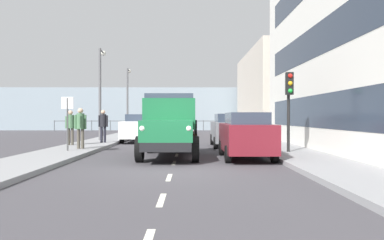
{
  "coord_description": "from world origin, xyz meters",
  "views": [
    {
      "loc": [
        -0.53,
        10.85,
        1.56
      ],
      "look_at": [
        -0.66,
        -9.47,
        1.39
      ],
      "focal_mm": 33.73,
      "sensor_mm": 36.0,
      "label": 1
    }
  ],
  "objects_px": {
    "car_red_oppositeside_2": "(156,124)",
    "pedestrian_strolling": "(103,123)",
    "car_maroon_kerbside_near": "(246,135)",
    "pedestrian_with_bag": "(80,125)",
    "lamp_post_far": "(128,94)",
    "car_grey_kerbside_1": "(230,130)",
    "car_white_oppositeside_0": "(140,128)",
    "lamp_post_promenade": "(101,85)",
    "truck_vintage_green": "(170,127)",
    "traffic_light_near": "(289,94)",
    "car_teal_oppositeside_1": "(150,125)",
    "pedestrian_couple_b": "(71,125)",
    "street_sign": "(67,114)"
  },
  "relations": [
    {
      "from": "car_maroon_kerbside_near",
      "to": "pedestrian_with_bag",
      "type": "xyz_separation_m",
      "value": [
        6.94,
        -2.68,
        0.33
      ]
    },
    {
      "from": "car_white_oppositeside_0",
      "to": "car_red_oppositeside_2",
      "type": "relative_size",
      "value": 1.05
    },
    {
      "from": "car_white_oppositeside_0",
      "to": "pedestrian_with_bag",
      "type": "bearing_deg",
      "value": 75.25
    },
    {
      "from": "pedestrian_couple_b",
      "to": "pedestrian_strolling",
      "type": "distance_m",
      "value": 2.16
    },
    {
      "from": "car_maroon_kerbside_near",
      "to": "car_grey_kerbside_1",
      "type": "distance_m",
      "value": 5.36
    },
    {
      "from": "pedestrian_couple_b",
      "to": "car_maroon_kerbside_near",
      "type": "bearing_deg",
      "value": 149.65
    },
    {
      "from": "car_white_oppositeside_0",
      "to": "pedestrian_couple_b",
      "type": "bearing_deg",
      "value": 57.74
    },
    {
      "from": "pedestrian_couple_b",
      "to": "lamp_post_far",
      "type": "relative_size",
      "value": 0.31
    },
    {
      "from": "lamp_post_far",
      "to": "street_sign",
      "type": "relative_size",
      "value": 2.48
    },
    {
      "from": "car_white_oppositeside_0",
      "to": "lamp_post_promenade",
      "type": "xyz_separation_m",
      "value": [
        2.28,
        0.6,
        2.63
      ]
    },
    {
      "from": "pedestrian_couple_b",
      "to": "traffic_light_near",
      "type": "bearing_deg",
      "value": 160.07
    },
    {
      "from": "pedestrian_with_bag",
      "to": "lamp_post_promenade",
      "type": "relative_size",
      "value": 0.32
    },
    {
      "from": "pedestrian_strolling",
      "to": "street_sign",
      "type": "bearing_deg",
      "value": 86.0
    },
    {
      "from": "car_grey_kerbside_1",
      "to": "traffic_light_near",
      "type": "xyz_separation_m",
      "value": [
        -1.92,
        4.26,
        1.58
      ]
    },
    {
      "from": "lamp_post_promenade",
      "to": "traffic_light_near",
      "type": "bearing_deg",
      "value": 141.45
    },
    {
      "from": "pedestrian_couple_b",
      "to": "lamp_post_promenade",
      "type": "height_order",
      "value": "lamp_post_promenade"
    },
    {
      "from": "car_maroon_kerbside_near",
      "to": "truck_vintage_green",
      "type": "bearing_deg",
      "value": -7.19
    },
    {
      "from": "lamp_post_promenade",
      "to": "lamp_post_far",
      "type": "bearing_deg",
      "value": -90.64
    },
    {
      "from": "truck_vintage_green",
      "to": "pedestrian_couple_b",
      "type": "relative_size",
      "value": 3.24
    },
    {
      "from": "car_teal_oppositeside_1",
      "to": "car_red_oppositeside_2",
      "type": "relative_size",
      "value": 0.94
    },
    {
      "from": "truck_vintage_green",
      "to": "pedestrian_strolling",
      "type": "relative_size",
      "value": 3.14
    },
    {
      "from": "pedestrian_strolling",
      "to": "pedestrian_with_bag",
      "type": "bearing_deg",
      "value": 88.7
    },
    {
      "from": "traffic_light_near",
      "to": "lamp_post_promenade",
      "type": "height_order",
      "value": "lamp_post_promenade"
    },
    {
      "from": "car_red_oppositeside_2",
      "to": "pedestrian_couple_b",
      "type": "xyz_separation_m",
      "value": [
        2.83,
        15.42,
        0.28
      ]
    },
    {
      "from": "truck_vintage_green",
      "to": "car_grey_kerbside_1",
      "type": "relative_size",
      "value": 1.31
    },
    {
      "from": "pedestrian_strolling",
      "to": "lamp_post_far",
      "type": "height_order",
      "value": "lamp_post_far"
    },
    {
      "from": "car_teal_oppositeside_1",
      "to": "traffic_light_near",
      "type": "relative_size",
      "value": 1.29
    },
    {
      "from": "car_grey_kerbside_1",
      "to": "traffic_light_near",
      "type": "height_order",
      "value": "traffic_light_near"
    },
    {
      "from": "truck_vintage_green",
      "to": "traffic_light_near",
      "type": "bearing_deg",
      "value": -171.16
    },
    {
      "from": "car_maroon_kerbside_near",
      "to": "street_sign",
      "type": "xyz_separation_m",
      "value": [
        7.19,
        -1.71,
        0.79
      ]
    },
    {
      "from": "car_grey_kerbside_1",
      "to": "truck_vintage_green",
      "type": "bearing_deg",
      "value": 60.35
    },
    {
      "from": "truck_vintage_green",
      "to": "pedestrian_with_bag",
      "type": "distance_m",
      "value": 4.71
    },
    {
      "from": "car_maroon_kerbside_near",
      "to": "traffic_light_near",
      "type": "xyz_separation_m",
      "value": [
        -1.92,
        -1.1,
        1.58
      ]
    },
    {
      "from": "car_grey_kerbside_1",
      "to": "car_teal_oppositeside_1",
      "type": "relative_size",
      "value": 1.04
    },
    {
      "from": "lamp_post_far",
      "to": "truck_vintage_green",
      "type": "bearing_deg",
      "value": 104.79
    },
    {
      "from": "pedestrian_strolling",
      "to": "lamp_post_promenade",
      "type": "relative_size",
      "value": 0.32
    },
    {
      "from": "pedestrian_couple_b",
      "to": "lamp_post_promenade",
      "type": "bearing_deg",
      "value": -98.05
    },
    {
      "from": "car_teal_oppositeside_1",
      "to": "traffic_light_near",
      "type": "distance_m",
      "value": 15.69
    },
    {
      "from": "car_white_oppositeside_0",
      "to": "street_sign",
      "type": "bearing_deg",
      "value": 75.3
    },
    {
      "from": "pedestrian_with_bag",
      "to": "pedestrian_couple_b",
      "type": "xyz_separation_m",
      "value": [
        1.12,
        -2.04,
        -0.04
      ]
    },
    {
      "from": "pedestrian_with_bag",
      "to": "lamp_post_promenade",
      "type": "xyz_separation_m",
      "value": [
        0.57,
        -5.93,
        2.31
      ]
    },
    {
      "from": "pedestrian_strolling",
      "to": "lamp_post_far",
      "type": "xyz_separation_m",
      "value": [
        0.55,
        -11.12,
        2.32
      ]
    },
    {
      "from": "car_white_oppositeside_0",
      "to": "pedestrian_strolling",
      "type": "height_order",
      "value": "pedestrian_strolling"
    },
    {
      "from": "car_maroon_kerbside_near",
      "to": "car_teal_oppositeside_1",
      "type": "relative_size",
      "value": 0.95
    },
    {
      "from": "car_red_oppositeside_2",
      "to": "pedestrian_strolling",
      "type": "relative_size",
      "value": 2.45
    },
    {
      "from": "car_maroon_kerbside_near",
      "to": "car_white_oppositeside_0",
      "type": "xyz_separation_m",
      "value": [
        5.22,
        -9.21,
        0.0
      ]
    },
    {
      "from": "traffic_light_near",
      "to": "lamp_post_promenade",
      "type": "xyz_separation_m",
      "value": [
        9.43,
        -7.51,
        1.06
      ]
    },
    {
      "from": "truck_vintage_green",
      "to": "lamp_post_far",
      "type": "bearing_deg",
      "value": -75.21
    },
    {
      "from": "car_white_oppositeside_0",
      "to": "lamp_post_promenade",
      "type": "height_order",
      "value": "lamp_post_promenade"
    },
    {
      "from": "car_grey_kerbside_1",
      "to": "car_white_oppositeside_0",
      "type": "relative_size",
      "value": 0.93
    }
  ]
}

